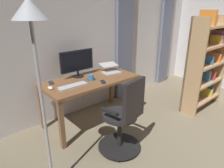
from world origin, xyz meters
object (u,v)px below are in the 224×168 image
desk (91,85)px  computer_monitor (77,62)px  computer_mouse (50,88)px  computer_keyboard (73,86)px  cell_phone_face_up (103,82)px  mug_tea (91,78)px  laptop (110,69)px  floor_lamp (35,49)px  cell_phone_by_monitor (51,83)px  bookshelf (204,63)px  office_chair (124,120)px

desk → computer_monitor: 0.42m
desk → computer_mouse: computer_mouse is taller
computer_keyboard → cell_phone_face_up: (-0.43, 0.13, -0.01)m
mug_tea → laptop: bearing=-166.7°
floor_lamp → computer_keyboard: bearing=-135.0°
cell_phone_by_monitor → mug_tea: (-0.51, 0.29, 0.04)m
cell_phone_face_up → cell_phone_by_monitor: bearing=-12.6°
computer_monitor → computer_keyboard: size_ratio=1.39×
cell_phone_by_monitor → mug_tea: bearing=166.2°
floor_lamp → laptop: bearing=-150.3°
bookshelf → mug_tea: bearing=-23.9°
desk → computer_keyboard: (0.37, 0.10, 0.10)m
office_chair → computer_keyboard: 0.86m
computer_keyboard → computer_mouse: size_ratio=4.14×
computer_keyboard → desk: bearing=-165.3°
laptop → cell_phone_by_monitor: size_ratio=2.44×
mug_tea → computer_keyboard: bearing=8.3°
computer_mouse → mug_tea: mug_tea is taller
desk → mug_tea: mug_tea is taller
computer_monitor → mug_tea: (-0.05, 0.28, -0.20)m
desk → computer_monitor: (0.08, -0.24, 0.33)m
laptop → cell_phone_by_monitor: 1.01m
laptop → computer_mouse: 1.10m
floor_lamp → mug_tea: bearing=-144.2°
computer_monitor → cell_phone_by_monitor: computer_monitor is taller
desk → cell_phone_by_monitor: cell_phone_by_monitor is taller
office_chair → desk: bearing=72.1°
computer_monitor → computer_mouse: (0.57, 0.21, -0.22)m
computer_mouse → cell_phone_face_up: size_ratio=0.69×
cell_phone_by_monitor → floor_lamp: 1.39m
office_chair → computer_monitor: size_ratio=1.76×
desk → office_chair: 0.90m
computer_mouse → bookshelf: 2.66m
bookshelf → floor_lamp: bearing=-1.2°
desk → laptop: size_ratio=4.18×
desk → office_chair: office_chair is taller
mug_tea → bookshelf: bearing=156.1°
computer_mouse → cell_phone_by_monitor: size_ratio=0.69×
computer_keyboard → cell_phone_face_up: bearing=163.5°
computer_monitor → cell_phone_by_monitor: bearing=-0.7°
office_chair → computer_mouse: office_chair is taller
mug_tea → floor_lamp: size_ratio=0.07×
computer_monitor → laptop: 0.60m
bookshelf → office_chair: bearing=-0.0°
computer_monitor → laptop: size_ratio=1.63×
computer_keyboard → computer_mouse: (0.27, -0.13, 0.01)m
laptop → cell_phone_face_up: size_ratio=2.44×
computer_mouse → computer_monitor: bearing=-159.8°
computer_keyboard → mug_tea: size_ratio=3.45×
cell_phone_face_up → bookshelf: bookshelf is taller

